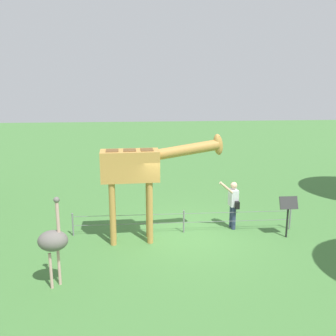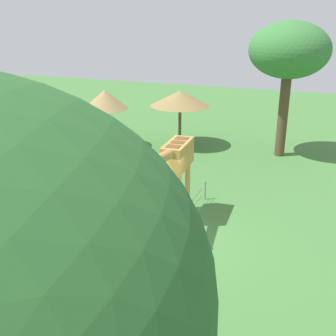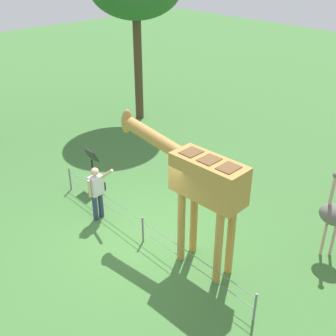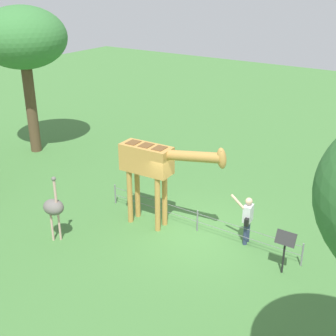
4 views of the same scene
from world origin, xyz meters
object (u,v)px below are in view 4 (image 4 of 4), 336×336
at_px(visitor, 247,218).
at_px(info_sign, 285,244).
at_px(ostrich, 54,207).
at_px(giraffe, 154,165).
at_px(tree_west, 23,39).

height_order(visitor, info_sign, visitor).
relative_size(visitor, ostrich, 0.74).
height_order(giraffe, tree_west, tree_west).
bearing_deg(giraffe, visitor, 13.33).
xyz_separation_m(giraffe, tree_west, (-8.80, 2.53, 2.98)).
relative_size(giraffe, info_sign, 2.78).
relative_size(visitor, tree_west, 0.25).
distance_m(tree_west, info_sign, 14.23).
xyz_separation_m(giraffe, ostrich, (-2.06, -2.49, -1.04)).
bearing_deg(ostrich, visitor, 32.27).
bearing_deg(tree_west, visitor, -8.77).
bearing_deg(giraffe, ostrich, -129.61).
relative_size(ostrich, info_sign, 1.70).
xyz_separation_m(giraffe, info_sign, (4.52, -0.13, -1.27)).
height_order(giraffe, info_sign, giraffe).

